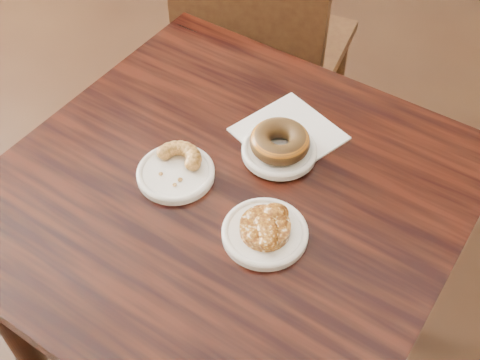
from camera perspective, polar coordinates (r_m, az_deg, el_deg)
The scene contains 10 objects.
floor at distance 1.87m, azimuth -6.92°, elevation -10.03°, with size 5.00×5.00×0.00m, color black.
cafe_table at distance 1.42m, azimuth -1.04°, elevation -10.63°, with size 0.82×0.82×0.75m, color black.
chair_far at distance 1.93m, azimuth 2.81°, elevation 12.38°, with size 0.48×0.48×0.90m, color black, non-canonical shape.
napkin at distance 1.21m, azimuth 4.62°, elevation 4.39°, with size 0.18×0.18×0.00m, color white.
plate_donut at distance 1.16m, azimuth 3.73°, elevation 2.76°, with size 0.15×0.15×0.01m, color white.
plate_cruller at distance 1.13m, azimuth -6.11°, elevation 0.62°, with size 0.15×0.15×0.01m, color white.
plate_fritter at distance 1.04m, azimuth 2.37°, elevation -5.06°, with size 0.15×0.15×0.01m, color white.
glazed_donut at distance 1.14m, azimuth 3.80°, elevation 3.68°, with size 0.12×0.12×0.04m, color #9A5516.
apple_fritter at distance 1.02m, azimuth 2.40°, elevation -4.39°, with size 0.12×0.12×0.03m, color #471F07, non-canonical shape.
cruller_fragment at distance 1.12m, azimuth -6.20°, elevation 1.30°, with size 0.10×0.10×0.03m, color brown, non-canonical shape.
Camera 1 is at (0.64, -0.75, 1.60)m, focal length 45.00 mm.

